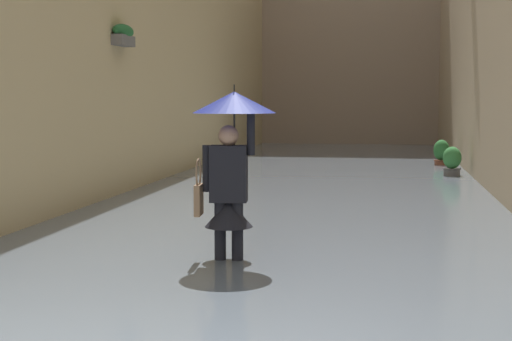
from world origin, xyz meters
TOP-DOWN VIEW (x-y plane):
  - ground_plane at (0.00, -12.52)m, footprint 62.60×62.60m
  - flood_water at (0.00, -12.52)m, footprint 7.21×31.04m
  - person_wading at (0.19, -4.07)m, footprint 0.86×0.86m
  - potted_plant_mid_left at (-2.76, -16.38)m, footprint 0.40×0.40m
  - potted_plant_near_left at (-2.80, -13.64)m, footprint 0.40×0.40m

SIDE VIEW (x-z plane):
  - ground_plane at x=0.00m, z-range 0.00..0.00m
  - flood_water at x=0.00m, z-range 0.00..0.17m
  - potted_plant_near_left at x=-2.80m, z-range 0.02..0.82m
  - potted_plant_mid_left at x=-2.76m, z-range 0.02..0.83m
  - person_wading at x=0.19m, z-range 0.31..2.29m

